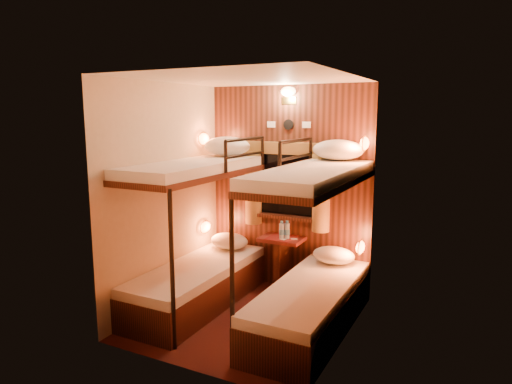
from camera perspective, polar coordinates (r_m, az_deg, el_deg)
The scene contains 22 objects.
floor at distance 4.85m, azimuth -1.05°, elevation -15.55°, with size 2.10×2.10×0.00m, color #3B1310.
ceiling at distance 4.40m, azimuth -1.15°, elevation 14.03°, with size 2.10×2.10×0.00m, color silver.
wall_back at distance 5.41m, azimuth 4.13°, elevation 0.43°, with size 2.40×2.40×0.00m, color #C6B293.
wall_front at distance 3.60m, azimuth -8.98°, elevation -4.37°, with size 2.40×2.40×0.00m, color #C6B293.
wall_left at distance 5.01m, azimuth -11.25°, elevation -0.46°, with size 2.40×2.40×0.00m, color #C6B293.
wall_right at distance 4.11m, azimuth 11.34°, elevation -2.69°, with size 2.40×2.40×0.00m, color #C6B293.
back_panel at distance 5.39m, azimuth 4.07°, elevation 0.41°, with size 2.00×0.03×2.40m, color black.
bunk_left at distance 5.01m, azimuth -7.31°, elevation -7.90°, with size 0.72×1.90×1.82m.
bunk_right at distance 4.45m, azimuth 6.87°, elevation -10.20°, with size 0.72×1.90×1.82m.
window at distance 5.37m, azimuth 3.94°, elevation 0.16°, with size 1.00×0.12×0.79m.
curtains at distance 5.32m, azimuth 3.81°, elevation 0.99°, with size 1.10×0.22×1.00m.
back_fixtures at distance 5.29m, azimuth 4.06°, elevation 11.60°, with size 0.54×0.09×0.48m.
reading_lamps at distance 5.08m, azimuth 2.61°, elevation 0.31°, with size 2.00×0.20×1.25m.
table at distance 5.41m, azimuth 3.20°, elevation -8.11°, with size 0.50×0.34×0.66m.
bottle_left at distance 5.27m, azimuth 3.23°, elevation -4.90°, with size 0.06×0.06×0.21m.
bottle_right at distance 5.27m, azimuth 3.89°, elevation -4.90°, with size 0.06×0.06×0.22m.
sachet_a at distance 5.26m, azimuth 3.39°, elevation -5.93°, with size 0.07×0.05×0.01m, color silver.
sachet_b at distance 5.29m, azimuth 4.76°, elevation -5.87°, with size 0.08×0.06×0.01m, color silver.
pillow_lower_left at distance 5.57m, azimuth -3.36°, elevation -6.12°, with size 0.48×0.34×0.19m, color silver.
pillow_lower_right at distance 5.10m, azimuth 9.68°, elevation -7.80°, with size 0.47×0.33×0.18m, color silver.
pillow_upper_left at distance 5.35m, azimuth -3.65°, elevation 5.74°, with size 0.57×0.41×0.22m, color silver.
pillow_upper_right at distance 4.93m, azimuth 10.23°, elevation 5.21°, with size 0.55×0.39×0.22m, color silver.
Camera 1 is at (2.06, -3.87, 2.07)m, focal length 32.00 mm.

